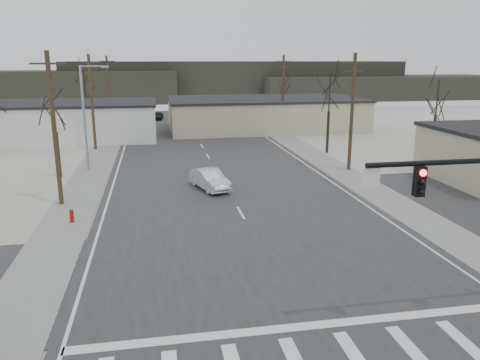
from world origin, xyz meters
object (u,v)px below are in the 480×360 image
object	(u,v)px
car_far_a	(206,122)
car_far_b	(158,116)
fire_hydrant	(72,216)
sedan_crossing	(210,179)

from	to	relation	value
car_far_a	car_far_b	xyz separation A→B (m)	(-6.73, 9.85, -0.16)
car_far_a	car_far_b	world-z (taller)	car_far_a
fire_hydrant	car_far_b	world-z (taller)	car_far_b
sedan_crossing	car_far_a	distance (m)	33.20
sedan_crossing	car_far_b	bearing A→B (deg)	76.83
fire_hydrant	sedan_crossing	size ratio (longest dim) A/B	0.19
car_far_b	car_far_a	bearing A→B (deg)	-46.45
fire_hydrant	sedan_crossing	bearing A→B (deg)	33.85
sedan_crossing	car_far_b	xyz separation A→B (m)	(-3.29, 42.88, -0.12)
car_far_b	fire_hydrant	bearing A→B (deg)	-87.37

